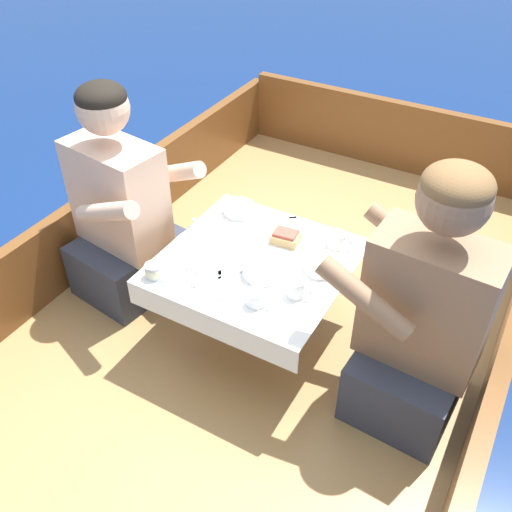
{
  "coord_description": "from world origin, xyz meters",
  "views": [
    {
      "loc": [
        0.84,
        -1.59,
        2.11
      ],
      "look_at": [
        0.0,
        -0.12,
        0.76
      ],
      "focal_mm": 40.0,
      "sensor_mm": 36.0,
      "label": 1
    }
  ],
  "objects_px": {
    "tin_can": "(154,271)",
    "person_starboard": "(422,320)",
    "sandwich": "(286,237)",
    "coffee_cup_starboard": "(296,288)",
    "person_port": "(122,215)",
    "coffee_cup_port": "(337,239)",
    "coffee_cup_center": "(256,298)"
  },
  "relations": [
    {
      "from": "person_port",
      "to": "tin_can",
      "type": "distance_m",
      "value": 0.45
    },
    {
      "from": "sandwich",
      "to": "person_starboard",
      "type": "bearing_deg",
      "value": -15.73
    },
    {
      "from": "coffee_cup_starboard",
      "to": "person_port",
      "type": "bearing_deg",
      "value": 173.8
    },
    {
      "from": "coffee_cup_starboard",
      "to": "sandwich",
      "type": "bearing_deg",
      "value": 124.39
    },
    {
      "from": "person_starboard",
      "to": "coffee_cup_port",
      "type": "height_order",
      "value": "person_starboard"
    },
    {
      "from": "person_port",
      "to": "tin_can",
      "type": "xyz_separation_m",
      "value": [
        0.37,
        -0.26,
        0.03
      ]
    },
    {
      "from": "coffee_cup_center",
      "to": "coffee_cup_starboard",
      "type": "bearing_deg",
      "value": 46.87
    },
    {
      "from": "coffee_cup_port",
      "to": "coffee_cup_center",
      "type": "xyz_separation_m",
      "value": [
        -0.11,
        -0.45,
        -0.0
      ]
    },
    {
      "from": "person_port",
      "to": "coffee_cup_starboard",
      "type": "relative_size",
      "value": 10.89
    },
    {
      "from": "person_port",
      "to": "sandwich",
      "type": "relative_size",
      "value": 8.38
    },
    {
      "from": "person_starboard",
      "to": "sandwich",
      "type": "xyz_separation_m",
      "value": [
        -0.6,
        0.17,
        0.02
      ]
    },
    {
      "from": "person_starboard",
      "to": "coffee_cup_starboard",
      "type": "bearing_deg",
      "value": 14.42
    },
    {
      "from": "person_starboard",
      "to": "sandwich",
      "type": "distance_m",
      "value": 0.62
    },
    {
      "from": "person_port",
      "to": "sandwich",
      "type": "xyz_separation_m",
      "value": [
        0.7,
        0.16,
        0.04
      ]
    },
    {
      "from": "tin_can",
      "to": "person_starboard",
      "type": "bearing_deg",
      "value": 14.84
    },
    {
      "from": "person_port",
      "to": "coffee_cup_port",
      "type": "height_order",
      "value": "person_port"
    },
    {
      "from": "sandwich",
      "to": "tin_can",
      "type": "relative_size",
      "value": 1.74
    },
    {
      "from": "person_port",
      "to": "coffee_cup_center",
      "type": "height_order",
      "value": "person_port"
    },
    {
      "from": "coffee_cup_center",
      "to": "person_port",
      "type": "bearing_deg",
      "value": 165.26
    },
    {
      "from": "sandwich",
      "to": "tin_can",
      "type": "height_order",
      "value": "sandwich"
    },
    {
      "from": "coffee_cup_center",
      "to": "tin_can",
      "type": "height_order",
      "value": "same"
    },
    {
      "from": "coffee_cup_port",
      "to": "tin_can",
      "type": "relative_size",
      "value": 1.51
    },
    {
      "from": "person_port",
      "to": "person_starboard",
      "type": "bearing_deg",
      "value": 7.51
    },
    {
      "from": "coffee_cup_port",
      "to": "person_starboard",
      "type": "bearing_deg",
      "value": -31.4
    },
    {
      "from": "coffee_cup_port",
      "to": "person_port",
      "type": "bearing_deg",
      "value": -164.56
    },
    {
      "from": "person_port",
      "to": "person_starboard",
      "type": "height_order",
      "value": "person_starboard"
    },
    {
      "from": "sandwich",
      "to": "coffee_cup_starboard",
      "type": "distance_m",
      "value": 0.31
    },
    {
      "from": "coffee_cup_center",
      "to": "person_starboard",
      "type": "bearing_deg",
      "value": 19.88
    },
    {
      "from": "sandwich",
      "to": "coffee_cup_port",
      "type": "distance_m",
      "value": 0.2
    },
    {
      "from": "person_starboard",
      "to": "tin_can",
      "type": "height_order",
      "value": "person_starboard"
    },
    {
      "from": "sandwich",
      "to": "coffee_cup_port",
      "type": "relative_size",
      "value": 1.15
    },
    {
      "from": "tin_can",
      "to": "coffee_cup_center",
      "type": "bearing_deg",
      "value": 7.84
    }
  ]
}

